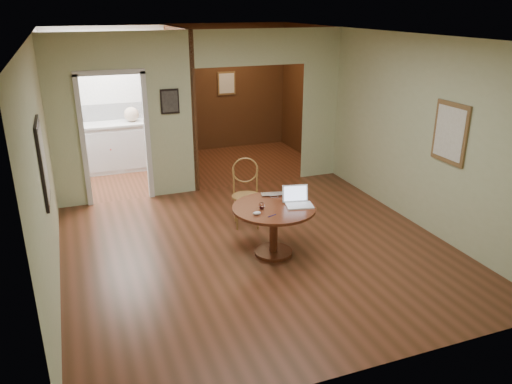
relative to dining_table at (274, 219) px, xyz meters
name	(u,v)px	position (x,y,z in m)	size (l,w,h in m)	color
floor	(259,250)	(-0.14, 0.15, -0.49)	(5.00, 5.00, 0.00)	#482714
room_shell	(171,113)	(-0.61, 3.25, 0.79)	(5.20, 7.50, 5.00)	white
dining_table	(274,219)	(0.00, 0.00, 0.00)	(1.07, 1.07, 0.67)	#5F2917
chair	(246,188)	(-0.01, 1.04, 0.06)	(0.51, 0.51, 1.00)	olive
open_laptop	(297,200)	(0.31, -0.03, 0.24)	(0.38, 0.35, 0.24)	white
closed_laptop	(274,196)	(0.14, 0.33, 0.19)	(0.32, 0.21, 0.03)	#B5B5BA
mouse	(257,213)	(-0.29, -0.16, 0.19)	(0.10, 0.06, 0.04)	white
wine_glass	(262,206)	(-0.17, -0.01, 0.22)	(0.08, 0.08, 0.09)	white
pen	(272,216)	(-0.14, -0.26, 0.18)	(0.01, 0.01, 0.13)	navy
kitchen_cabinet	(117,146)	(-1.49, 4.35, -0.02)	(2.06, 0.60, 0.94)	silver
grocery_bag	(131,114)	(-1.16, 4.35, 0.59)	(0.28, 0.24, 0.28)	#CAB293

